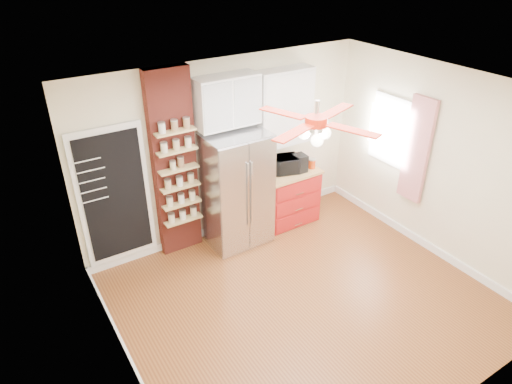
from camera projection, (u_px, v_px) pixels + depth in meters
floor at (304, 299)px, 5.89m from camera, size 4.50×4.50×0.00m
ceiling at (318, 96)px, 4.57m from camera, size 4.50×4.50×0.00m
wall_back at (226, 150)px, 6.70m from camera, size 4.50×0.02×2.70m
wall_front at (461, 318)px, 3.75m from camera, size 4.50×0.02×2.70m
wall_left at (117, 279)px, 4.18m from camera, size 0.02×4.00×2.70m
wall_right at (439, 165)px, 6.27m from camera, size 0.02×4.00×2.70m
chalkboard at (115, 197)px, 6.01m from camera, size 0.95×0.05×1.95m
brick_pillar at (174, 166)px, 6.25m from camera, size 0.60×0.16×2.70m
fridge at (236, 189)px, 6.64m from camera, size 0.90×0.70×1.75m
upper_glass_cabinet at (227, 101)px, 6.16m from camera, size 0.90×0.35×0.70m
red_cabinet at (287, 196)px, 7.33m from camera, size 0.94×0.64×0.90m
upper_shelf_unit at (284, 108)px, 6.76m from camera, size 0.90×0.30×1.15m
window at (391, 131)px, 6.83m from camera, size 0.04×0.75×1.05m
curtain at (417, 150)px, 6.45m from camera, size 0.06×0.40×1.55m
ceiling_fan at (316, 122)px, 4.70m from camera, size 1.40×1.40×0.44m
toaster_oven at (283, 165)px, 7.01m from camera, size 0.54×0.44×0.26m
coffee_maker at (300, 163)px, 7.04m from camera, size 0.18×0.22×0.28m
canister_left at (312, 164)px, 7.16m from camera, size 0.13×0.13×0.14m
canister_right at (302, 161)px, 7.26m from camera, size 0.10×0.10×0.15m
pantry_jar_oats at (173, 166)px, 6.06m from camera, size 0.10×0.10×0.12m
pantry_jar_beans at (181, 162)px, 6.13m from camera, size 0.09×0.09×0.14m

